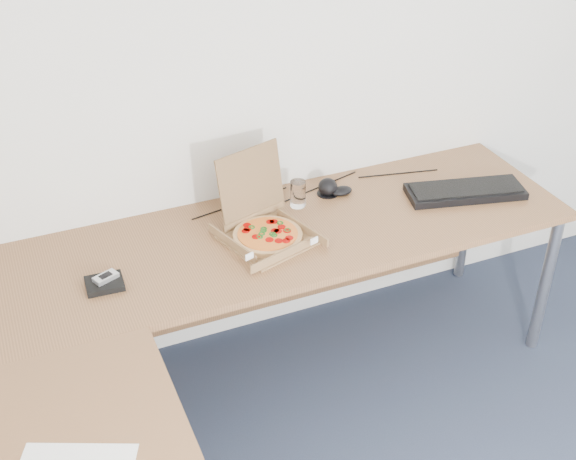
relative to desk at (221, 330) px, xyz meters
name	(u,v)px	position (x,y,z in m)	size (l,w,h in m)	color
desk	(221,330)	(0.00, 0.00, 0.00)	(2.50, 2.20, 0.73)	brown
pizza_box	(266,230)	(0.33, 0.41, 0.07)	(0.30, 0.35, 0.31)	olive
drinking_glass	(298,194)	(0.54, 0.59, 0.09)	(0.06, 0.06, 0.11)	silver
keyboard	(465,192)	(1.23, 0.39, 0.05)	(0.50, 0.18, 0.03)	black
mouse	(342,191)	(0.75, 0.60, 0.05)	(0.09, 0.06, 0.03)	black
wallet	(105,284)	(-0.31, 0.35, 0.04)	(0.13, 0.11, 0.02)	black
phone	(106,277)	(-0.31, 0.36, 0.06)	(0.09, 0.05, 0.02)	#B2B5BA
dome_speaker	(328,186)	(0.69, 0.63, 0.07)	(0.09, 0.09, 0.08)	black
cable_bundle	(312,190)	(0.65, 0.68, 0.03)	(0.55, 0.04, 0.01)	black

